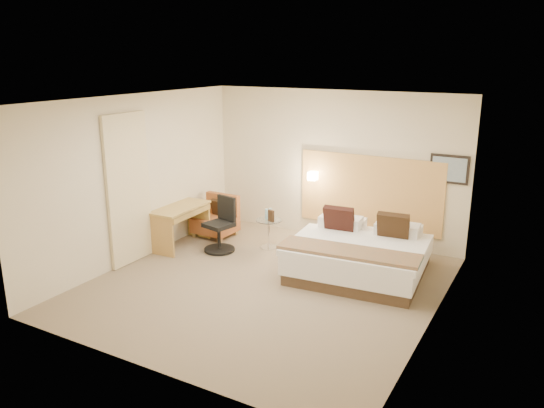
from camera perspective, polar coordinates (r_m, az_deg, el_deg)
The scene contains 20 objects.
floor at distance 7.94m, azimuth -0.73°, elevation -8.76°, with size 4.80×5.00×0.02m, color #7B6A53.
ceiling at distance 7.24m, azimuth -0.80°, elevation 11.21°, with size 4.80×5.00×0.02m, color white.
wall_back at distance 9.68m, azimuth 6.69°, elevation 4.12°, with size 4.80×0.02×2.70m, color beige.
wall_front at distance 5.55m, azimuth -13.85°, elevation -5.14°, with size 4.80×0.02×2.70m, color beige.
wall_left at distance 8.89m, azimuth -14.37°, elevation 2.70°, with size 0.02×5.00×2.70m, color beige.
wall_right at distance 6.66m, azimuth 17.53°, elevation -1.89°, with size 0.02×5.00×2.70m, color beige.
headboard_panel at distance 9.49m, azimuth 10.42°, elevation 1.26°, with size 2.60×0.04×1.30m, color tan.
art_frame at distance 9.06m, azimuth 18.53°, elevation 3.58°, with size 0.62×0.03×0.47m, color black.
art_canvas at distance 9.04m, azimuth 18.51°, elevation 3.55°, with size 0.54×0.01×0.39m, color #758DA2.
lamp_arm at distance 9.77m, azimuth 4.55°, elevation 3.10°, with size 0.02×0.02×0.12m, color white.
lamp_shade at distance 9.72m, azimuth 4.40°, elevation 3.03°, with size 0.15×0.15×0.15m, color #FFEDC6.
curtain at distance 8.71m, azimuth -15.19°, elevation 1.50°, with size 0.06×0.90×2.42m, color beige.
bottle_a at distance 9.25m, azimuth -0.59°, elevation -1.08°, with size 0.06×0.06×0.18m, color #9CDAF1.
bottle_b at distance 9.28m, azimuth -0.18°, elevation -1.03°, with size 0.06×0.06×0.18m, color #95CCE7.
menu_folder at distance 9.11m, azimuth -0.10°, elevation -1.28°, with size 0.12×0.05×0.20m, color #3A2718.
bed at distance 8.34m, azimuth 9.44°, elevation -5.31°, with size 2.13×2.09×0.97m.
lounge_chair at distance 9.99m, azimuth -5.94°, elevation -1.68°, with size 0.74×0.65×0.76m.
side_table at distance 9.30m, azimuth -0.34°, elevation -3.05°, with size 0.60×0.60×0.51m.
desk at distance 9.43m, azimuth -9.70°, elevation -1.19°, with size 0.57×1.18×0.73m.
desk_chair at distance 9.18m, azimuth -5.51°, elevation -2.72°, with size 0.63×0.63×0.94m.
Camera 1 is at (3.61, -6.26, 3.29)m, focal length 35.00 mm.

